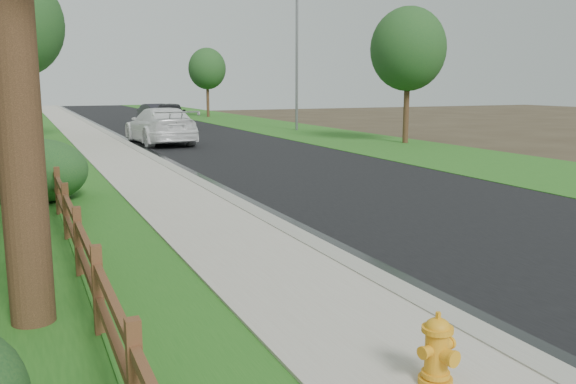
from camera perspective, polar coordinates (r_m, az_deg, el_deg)
name	(u,v)px	position (r m, az deg, el deg)	size (l,w,h in m)	color
ground	(514,382)	(6.70, 20.37, -16.34)	(120.00, 120.00, 0.00)	#352A1D
road	(169,129)	(40.32, -11.11, 5.83)	(8.00, 90.00, 0.02)	black
curb	(101,130)	(39.60, -17.07, 5.57)	(0.40, 90.00, 0.12)	gray
wet_gutter	(107,130)	(39.64, -16.56, 5.54)	(0.50, 90.00, 0.00)	black
sidewalk	(79,131)	(39.47, -18.95, 5.44)	(2.20, 90.00, 0.10)	#A29A8D
grass_strip	(46,132)	(39.35, -21.71, 5.23)	(1.60, 90.00, 0.06)	#225A19
verge_far	(268,126)	(42.38, -1.93, 6.22)	(6.00, 90.00, 0.04)	#225A19
ranch_fence	(72,222)	(10.88, -19.60, -2.64)	(0.12, 16.92, 1.10)	#4E331A
fire_hydrant	(437,351)	(6.10, 13.78, -14.25)	(0.47, 0.38, 0.71)	gold
white_suv	(160,126)	(30.28, -11.86, 6.10)	(2.44, 6.01, 1.75)	white
dark_car_mid	(170,115)	(40.60, -11.00, 7.09)	(2.04, 5.06, 1.72)	black
dark_car_far	(157,113)	(46.71, -12.19, 7.22)	(1.46, 4.20, 1.38)	black
streetlight	(295,55)	(37.92, 0.67, 12.68)	(1.79, 0.85, 8.10)	slate
shrub_d	(40,171)	(16.19, -22.22, 1.84)	(2.31, 2.31, 1.57)	#17401E
tree_near_right	(408,49)	(30.38, 11.19, 12.97)	(3.62, 3.62, 6.52)	#3A2617
tree_mid_left	(15,24)	(33.23, -24.22, 14.13)	(4.64, 4.64, 8.29)	#3A2617
tree_far_right	(207,69)	(53.66, -7.58, 11.36)	(3.20, 3.20, 5.91)	#3A2617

